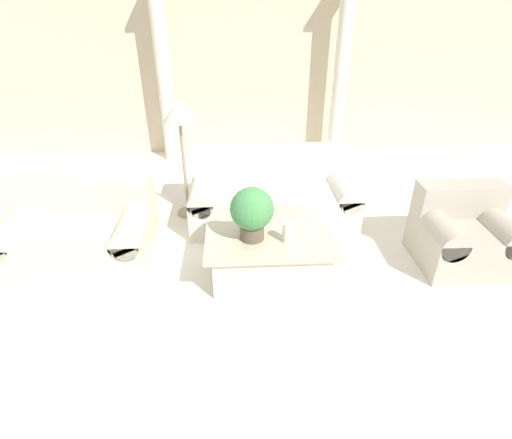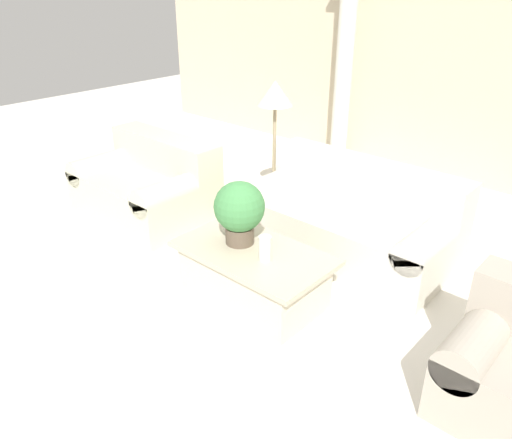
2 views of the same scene
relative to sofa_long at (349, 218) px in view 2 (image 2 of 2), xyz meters
The scene contains 9 objects.
ground_plane 0.90m from the sofa_long, 100.74° to the right, with size 16.00×16.00×0.00m, color silver.
wall_back 2.73m from the sofa_long, 93.71° to the left, with size 10.00×0.06×3.20m.
sofa_long is the anchor object (origin of this frame).
loveseat 2.16m from the sofa_long, 159.77° to the right, with size 1.42×0.97×0.81m.
coffee_table 1.19m from the sofa_long, 95.95° to the right, with size 1.21×0.70×0.44m.
potted_plant 1.25m from the sofa_long, 104.22° to the right, with size 0.40×0.40×0.51m.
pillar_candle 1.24m from the sofa_long, 88.65° to the right, with size 0.10×0.10×0.19m.
floor_lamp 1.35m from the sofa_long, behind, with size 0.36×0.36×1.41m.
column_left 2.70m from the sofa_long, 125.63° to the left, with size 0.31×0.31×2.57m.
Camera 2 is at (2.26, -2.81, 2.35)m, focal length 35.00 mm.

